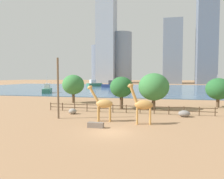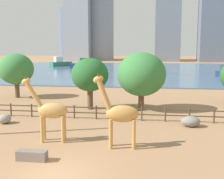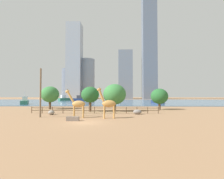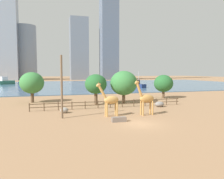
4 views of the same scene
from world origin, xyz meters
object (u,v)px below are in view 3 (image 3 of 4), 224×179
Objects in this scene: boulder_near_fence at (51,113)px; tree_right_tall at (50,94)px; tree_left_small at (159,96)px; boat_tug at (25,101)px; boat_ferry at (78,99)px; boat_barge at (157,101)px; utility_pole at (40,93)px; boat_sailboat at (64,99)px; giraffe_tall at (77,104)px; tree_left_large at (115,94)px; feeding_trough at (73,119)px; boulder_by_pole at (137,112)px; giraffe_companion at (108,104)px; tree_center_broad at (90,95)px.

tree_right_tall reaches higher than boulder_near_fence.
boat_tug is (-46.82, 22.77, -2.14)m from tree_left_small.
tree_left_small is 0.67× the size of boat_ferry.
tree_right_tall is at bearing -70.84° from boat_barge.
boat_sailboat is (-21.13, 85.21, -2.67)m from utility_pole.
tree_left_large is at bearing -123.85° from giraffe_tall.
boat_ferry is (-5.03, 57.88, -2.52)m from tree_right_tall.
boulder_by_pole is at bearing 40.61° from feeding_trough.
tree_center_broad reaches higher than giraffe_companion.
tree_right_tall reaches higher than giraffe_tall.
giraffe_tall is 2.90× the size of boulder_by_pole.
utility_pole is 1.53× the size of tree_left_small.
boulder_by_pole reaches higher than boulder_near_fence.
boat_barge is (13.95, 42.41, 0.74)m from boulder_by_pole.
feeding_trough is (6.48, -4.04, -3.81)m from utility_pole.
tree_right_tall reaches higher than feeding_trough.
boat_ferry is at bearing 136.99° from boat_tug.
tree_center_broad is at bearing -54.79° from boat_barge.
giraffe_tall is at bearing -12.06° from giraffe_companion.
utility_pole is at bearing -74.26° from tree_right_tall.
boulder_near_fence is (-10.88, 4.76, -1.93)m from giraffe_companion.
feeding_trough is 0.26× the size of boat_barge.
giraffe_tall is 23.93m from tree_left_small.
utility_pole is 45.02m from boat_tug.
feeding_trough is at bearing -46.92° from boat_barge.
boulder_near_fence is at bearing -56.34° from boat_barge.
boulder_near_fence is at bearing -41.48° from giraffe_tall.
tree_right_tall is at bearing 17.05° from boat_tug.
boulder_by_pole is 52.21m from boat_tug.
giraffe_tall is at bearing 106.91° from boat_ferry.
giraffe_companion is at bearing -43.41° from boat_barge.
tree_center_broad is 13.01m from tree_right_tall.
boat_barge is at bearing 56.92° from utility_pole.
giraffe_companion is 6.09m from feeding_trough.
boulder_near_fence is 0.22× the size of tree_left_small.
tree_center_broad is at bearing 88.68° from feeding_trough.
boulder_near_fence is 0.66× the size of feeding_trough.
tree_left_small is 0.67× the size of boat_sailboat.
boat_ferry is 48.87m from boat_barge.
boat_ferry is at bearing 109.20° from tree_left_large.
boat_ferry is (-16.11, 75.07, -0.88)m from giraffe_tall.
feeding_trough is 0.33× the size of tree_left_small.
boulder_near_fence is 26.47m from tree_left_small.
feeding_trough is at bearing -91.32° from tree_center_broad.
tree_right_tall is 0.74× the size of boat_ferry.
boulder_by_pole is at bearing -137.71° from giraffe_companion.
tree_center_broad is 1.05× the size of tree_left_small.
boat_tug is 1.06× the size of boat_barge.
boat_sailboat is (-21.65, 81.55, 1.02)m from boulder_near_fence.
tree_left_large reaches higher than tree_center_broad.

